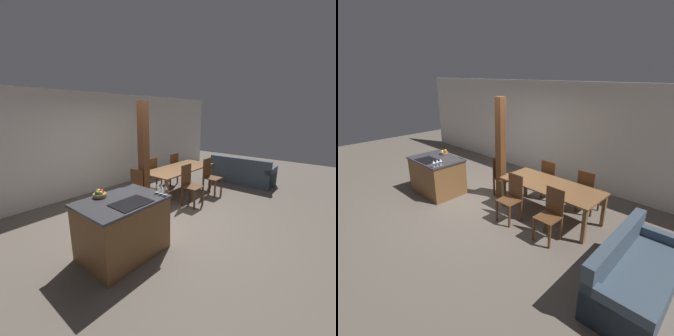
# 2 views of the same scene
# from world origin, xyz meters

# --- Properties ---
(ground_plane) EXTENTS (16.00, 16.00, 0.00)m
(ground_plane) POSITION_xyz_m (0.00, 0.00, 0.00)
(ground_plane) COLOR #665B51
(wall_back) EXTENTS (11.20, 0.08, 2.70)m
(wall_back) POSITION_xyz_m (0.00, 2.53, 1.35)
(wall_back) COLOR silver
(wall_back) RESTS_ON ground_plane
(kitchen_island) EXTENTS (1.27, 0.93, 0.91)m
(kitchen_island) POSITION_xyz_m (-1.22, -0.42, 0.45)
(kitchen_island) COLOR brown
(kitchen_island) RESTS_ON ground_plane
(fruit_bowl) EXTENTS (0.21, 0.21, 0.11)m
(fruit_bowl) POSITION_xyz_m (-1.37, -0.08, 0.96)
(fruit_bowl) COLOR #99704C
(fruit_bowl) RESTS_ON kitchen_island
(wine_glass_near) EXTENTS (0.07, 0.07, 0.15)m
(wine_glass_near) POSITION_xyz_m (-0.66, -0.81, 1.03)
(wine_glass_near) COLOR silver
(wine_glass_near) RESTS_ON kitchen_island
(wine_glass_middle) EXTENTS (0.07, 0.07, 0.15)m
(wine_glass_middle) POSITION_xyz_m (-0.66, -0.72, 1.03)
(wine_glass_middle) COLOR silver
(wine_glass_middle) RESTS_ON kitchen_island
(wine_glass_far) EXTENTS (0.07, 0.07, 0.15)m
(wine_glass_far) POSITION_xyz_m (-0.66, -0.63, 1.03)
(wine_glass_far) COLOR silver
(wine_glass_far) RESTS_ON kitchen_island
(dining_table) EXTENTS (2.13, 0.91, 0.72)m
(dining_table) POSITION_xyz_m (1.53, 0.58, 0.64)
(dining_table) COLOR brown
(dining_table) RESTS_ON ground_plane
(dining_chair_near_left) EXTENTS (0.40, 0.40, 0.98)m
(dining_chair_near_left) POSITION_xyz_m (1.05, -0.10, 0.51)
(dining_chair_near_left) COLOR brown
(dining_chair_near_left) RESTS_ON ground_plane
(dining_chair_near_right) EXTENTS (0.40, 0.40, 0.98)m
(dining_chair_near_right) POSITION_xyz_m (2.01, -0.10, 0.51)
(dining_chair_near_right) COLOR brown
(dining_chair_near_right) RESTS_ON ground_plane
(dining_chair_far_left) EXTENTS (0.40, 0.40, 0.98)m
(dining_chair_far_left) POSITION_xyz_m (1.05, 1.25, 0.51)
(dining_chair_far_left) COLOR brown
(dining_chair_far_left) RESTS_ON ground_plane
(dining_chair_far_right) EXTENTS (0.40, 0.40, 0.98)m
(dining_chair_far_right) POSITION_xyz_m (2.01, 1.25, 0.51)
(dining_chair_far_right) COLOR brown
(dining_chair_far_right) RESTS_ON ground_plane
(dining_chair_head_end) EXTENTS (0.40, 0.40, 0.98)m
(dining_chair_head_end) POSITION_xyz_m (0.09, 0.58, 0.51)
(dining_chair_head_end) COLOR brown
(dining_chair_head_end) RESTS_ON ground_plane
(couch) EXTENTS (0.86, 1.87, 0.84)m
(couch) POSITION_xyz_m (3.60, -0.35, 0.29)
(couch) COLOR #3D4C5B
(couch) RESTS_ON ground_plane
(timber_post) EXTENTS (0.18, 0.18, 2.41)m
(timber_post) POSITION_xyz_m (0.14, 0.50, 1.20)
(timber_post) COLOR brown
(timber_post) RESTS_ON ground_plane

